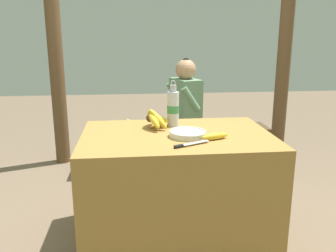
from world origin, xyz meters
The scene contains 12 objects.
ground_plane centered at (0.00, 0.00, 0.00)m, with size 12.00×12.00×0.00m, color #75604C.
market_counter centered at (0.00, 0.00, 0.36)m, with size 1.20×0.82×0.72m.
banana_bunch_ripe centered at (-0.13, 0.16, 0.79)m, with size 0.16×0.27×0.15m.
serving_bowl centered at (0.06, -0.07, 0.75)m, with size 0.23×0.23×0.04m.
water_bottle centered at (0.00, 0.20, 0.85)m, with size 0.08×0.08×0.32m.
loose_banana_front centered at (0.21, -0.15, 0.75)m, with size 0.18×0.10×0.04m.
knife centered at (0.02, -0.26, 0.73)m, with size 0.22×0.12×0.02m.
wooden_bench centered at (0.17, 1.24, 0.37)m, with size 1.82×0.32×0.43m.
seated_vendor centered at (0.20, 1.20, 0.65)m, with size 0.46×0.43×1.12m.
banana_bunch_green centered at (-0.29, 1.25, 0.49)m, with size 0.17×0.27×0.12m.
support_post_near centered at (-1.03, 1.59, 1.20)m, with size 0.15×0.15×2.40m.
support_post_far centered at (1.37, 1.59, 1.20)m, with size 0.15×0.15×2.40m.
Camera 1 is at (-0.28, -2.15, 1.34)m, focal length 38.00 mm.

